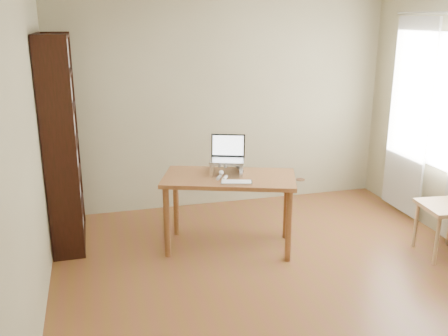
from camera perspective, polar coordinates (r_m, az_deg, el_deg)
The scene contains 9 objects.
room at distance 3.92m, azimuth 8.86°, elevation 2.81°, with size 4.04×4.54×2.64m.
bookshelf at distance 5.16m, azimuth -18.00°, elevation 2.71°, with size 0.30×0.90×2.10m.
curtains at distance 5.58m, azimuth 23.59°, elevation 4.42°, with size 0.03×1.90×2.25m.
desk at distance 4.90m, azimuth 0.59°, elevation -2.17°, with size 1.42×1.03×0.75m.
laptop_stand at distance 4.91m, azimuth 0.35°, elevation 0.24°, with size 0.32×0.25×0.13m.
laptop at distance 4.94m, azimuth 0.17°, elevation 1.65°, with size 0.40×0.38×0.24m.
keyboard at distance 4.66m, azimuth 1.44°, elevation -1.64°, with size 0.32×0.21×0.02m.
coaster at distance 4.82m, azimuth 8.72°, elevation -1.31°, with size 0.09×0.09×0.01m, color brown.
cat at distance 4.94m, azimuth 0.09°, elevation 0.16°, with size 0.25×0.49×0.16m.
Camera 1 is at (-1.52, -3.46, 2.24)m, focal length 40.00 mm.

